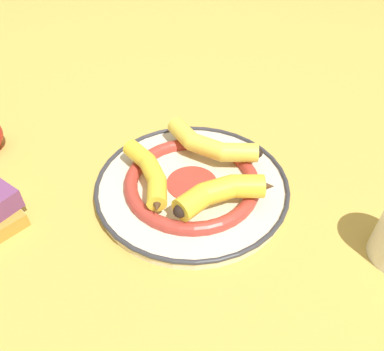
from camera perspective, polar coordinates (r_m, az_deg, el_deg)
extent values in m
plane|color=gold|center=(0.67, -2.45, -3.66)|extent=(2.80, 2.80, 0.00)
cylinder|color=beige|center=(0.68, 0.00, -1.81)|extent=(0.34, 0.34, 0.02)
torus|color=#AD382D|center=(0.67, 0.00, -0.99)|extent=(0.25, 0.25, 0.02)
cylinder|color=#AD382D|center=(0.68, 0.00, -1.18)|extent=(0.09, 0.09, 0.00)
torus|color=#333338|center=(0.68, 0.00, -1.13)|extent=(0.35, 0.35, 0.01)
cylinder|color=yellow|center=(0.63, 8.54, -1.63)|extent=(0.04, 0.05, 0.04)
cylinder|color=yellow|center=(0.61, 4.01, -2.28)|extent=(0.06, 0.06, 0.04)
cylinder|color=yellow|center=(0.59, 0.01, -4.16)|extent=(0.06, 0.07, 0.04)
sphere|color=yellow|center=(0.62, 6.18, -1.64)|extent=(0.04, 0.04, 0.04)
sphere|color=yellow|center=(0.61, 1.78, -2.93)|extent=(0.04, 0.04, 0.04)
cone|color=#472D19|center=(0.63, 10.88, -1.62)|extent=(0.03, 0.04, 0.03)
sphere|color=black|center=(0.58, -1.85, -5.44)|extent=(0.02, 0.02, 0.02)
cylinder|color=yellow|center=(0.62, -5.35, -2.56)|extent=(0.06, 0.03, 0.03)
cylinder|color=yellow|center=(0.66, -6.08, 0.69)|extent=(0.06, 0.05, 0.03)
cylinder|color=yellow|center=(0.69, -8.12, 3.21)|extent=(0.06, 0.06, 0.03)
sphere|color=yellow|center=(0.64, -5.33, -0.82)|extent=(0.03, 0.03, 0.03)
sphere|color=yellow|center=(0.68, -6.79, 2.12)|extent=(0.03, 0.03, 0.03)
cone|color=#472D19|center=(0.60, -5.38, -4.41)|extent=(0.03, 0.03, 0.02)
sphere|color=black|center=(0.71, -9.38, 4.25)|extent=(0.02, 0.02, 0.02)
cylinder|color=yellow|center=(0.74, -1.32, 6.47)|extent=(0.07, 0.06, 0.04)
cylinder|color=yellow|center=(0.70, 2.27, 4.37)|extent=(0.06, 0.07, 0.04)
cylinder|color=yellow|center=(0.69, 7.31, 3.49)|extent=(0.04, 0.07, 0.04)
sphere|color=yellow|center=(0.72, -0.02, 5.17)|extent=(0.04, 0.04, 0.04)
sphere|color=yellow|center=(0.69, 4.64, 3.54)|extent=(0.04, 0.04, 0.04)
cone|color=#472D19|center=(0.76, -2.55, 7.69)|extent=(0.04, 0.04, 0.03)
sphere|color=black|center=(0.70, 9.95, 3.43)|extent=(0.02, 0.02, 0.02)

